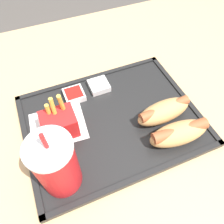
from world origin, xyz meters
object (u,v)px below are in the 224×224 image
(sauce_cup_mayo, at_px, (99,85))
(sauce_cup_ketchup, at_px, (74,95))
(fries_carton, at_px, (59,124))
(hot_dog_near, at_px, (164,111))
(soda_cup, at_px, (56,165))
(hot_dog_far, at_px, (179,133))

(sauce_cup_mayo, bearing_deg, sauce_cup_ketchup, 4.46)
(fries_carton, bearing_deg, hot_dog_near, 166.64)
(soda_cup, relative_size, hot_dog_far, 1.25)
(hot_dog_near, xyz_separation_m, sauce_cup_mayo, (0.11, -0.15, -0.02))
(soda_cup, height_order, sauce_cup_mayo, soda_cup)
(hot_dog_far, bearing_deg, fries_carton, -27.11)
(hot_dog_near, relative_size, sauce_cup_ketchup, 2.78)
(soda_cup, relative_size, hot_dog_near, 1.25)
(hot_dog_near, distance_m, fries_carton, 0.24)
(hot_dog_near, xyz_separation_m, sauce_cup_ketchup, (0.18, -0.14, -0.02))
(fries_carton, bearing_deg, sauce_cup_ketchup, -122.66)
(soda_cup, xyz_separation_m, sauce_cup_ketchup, (-0.08, -0.20, -0.06))
(sauce_cup_ketchup, bearing_deg, hot_dog_near, 140.58)
(hot_dog_near, bearing_deg, soda_cup, 12.05)
(soda_cup, height_order, fries_carton, soda_cup)
(sauce_cup_mayo, bearing_deg, hot_dog_near, 125.20)
(hot_dog_far, height_order, hot_dog_near, same)
(hot_dog_far, distance_m, fries_carton, 0.26)
(soda_cup, height_order, sauce_cup_ketchup, soda_cup)
(soda_cup, bearing_deg, sauce_cup_ketchup, -112.67)
(hot_dog_far, distance_m, hot_dog_near, 0.06)
(hot_dog_far, height_order, fries_carton, fries_carton)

